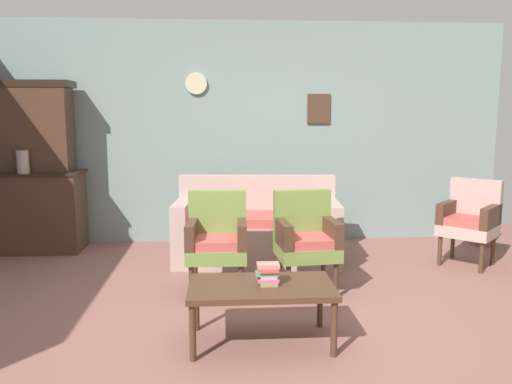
# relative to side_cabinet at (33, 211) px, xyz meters

# --- Properties ---
(ground_plane) EXTENTS (7.68, 7.68, 0.00)m
(ground_plane) POSITION_rel_side_cabinet_xyz_m (2.49, -2.25, -0.47)
(ground_plane) COLOR #84564C
(wall_back_with_decor) EXTENTS (6.40, 0.09, 2.70)m
(wall_back_with_decor) POSITION_rel_side_cabinet_xyz_m (2.49, 0.38, 0.89)
(wall_back_with_decor) COLOR gray
(wall_back_with_decor) RESTS_ON ground
(side_cabinet) EXTENTS (1.16, 0.55, 0.93)m
(side_cabinet) POSITION_rel_side_cabinet_xyz_m (0.00, 0.00, 0.00)
(side_cabinet) COLOR #472D1E
(side_cabinet) RESTS_ON ground
(cabinet_upper_hutch) EXTENTS (0.99, 0.38, 1.03)m
(cabinet_upper_hutch) POSITION_rel_side_cabinet_xyz_m (0.00, 0.08, 0.98)
(cabinet_upper_hutch) COLOR #472D1E
(cabinet_upper_hutch) RESTS_ON side_cabinet
(vase_on_cabinet) EXTENTS (0.13, 0.13, 0.26)m
(vase_on_cabinet) POSITION_rel_side_cabinet_xyz_m (-0.01, -0.17, 0.59)
(vase_on_cabinet) COLOR #A98F86
(vase_on_cabinet) RESTS_ON side_cabinet
(floral_couch) EXTENTS (1.80, 0.93, 0.90)m
(floral_couch) POSITION_rel_side_cabinet_xyz_m (2.56, -0.55, -0.14)
(floral_couch) COLOR tan
(floral_couch) RESTS_ON ground
(armchair_row_middle) EXTENTS (0.54, 0.51, 0.90)m
(armchair_row_middle) POSITION_rel_side_cabinet_xyz_m (2.14, -1.56, 0.03)
(armchair_row_middle) COLOR olive
(armchair_row_middle) RESTS_ON ground
(armchair_near_cabinet) EXTENTS (0.56, 0.54, 0.90)m
(armchair_near_cabinet) POSITION_rel_side_cabinet_xyz_m (2.93, -1.57, 0.03)
(armchair_near_cabinet) COLOR olive
(armchair_near_cabinet) RESTS_ON ground
(wingback_chair_by_fireplace) EXTENTS (0.71, 0.71, 0.90)m
(wingback_chair_by_fireplace) POSITION_rel_side_cabinet_xyz_m (4.79, -0.87, 0.03)
(wingback_chair_by_fireplace) COLOR tan
(wingback_chair_by_fireplace) RESTS_ON ground
(coffee_table) EXTENTS (1.00, 0.56, 0.42)m
(coffee_table) POSITION_rel_side_cabinet_xyz_m (2.45, -2.61, -0.09)
(coffee_table) COLOR #472D1E
(coffee_table) RESTS_ON ground
(book_stack_on_table) EXTENTS (0.16, 0.13, 0.15)m
(book_stack_on_table) POSITION_rel_side_cabinet_xyz_m (2.50, -2.62, 0.03)
(book_stack_on_table) COLOR #8D8C56
(book_stack_on_table) RESTS_ON coffee_table
(floor_vase_by_wall) EXTENTS (0.25, 0.25, 0.69)m
(floor_vase_by_wall) POSITION_rel_side_cabinet_xyz_m (5.34, -0.10, -0.12)
(floor_vase_by_wall) COLOR brown
(floor_vase_by_wall) RESTS_ON ground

